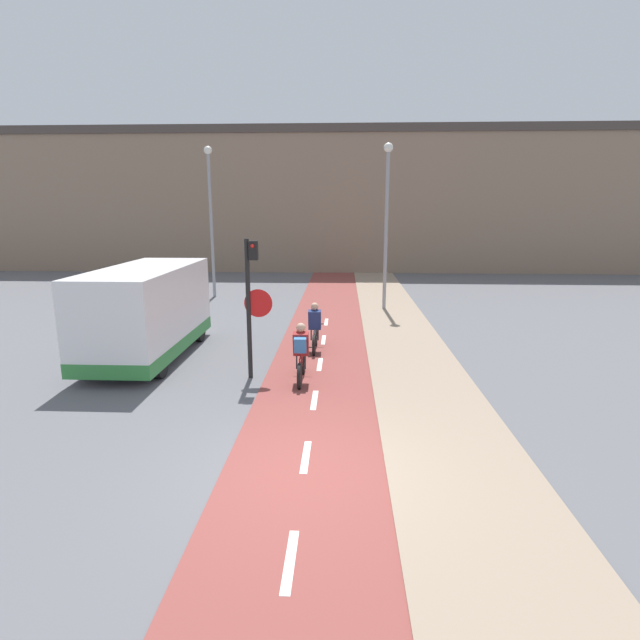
# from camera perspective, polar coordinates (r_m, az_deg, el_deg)

# --- Properties ---
(ground_plane) EXTENTS (120.00, 120.00, 0.00)m
(ground_plane) POSITION_cam_1_polar(r_m,az_deg,el_deg) (8.15, -1.90, -17.13)
(ground_plane) COLOR #5B5B60
(bike_lane) EXTENTS (2.58, 60.00, 0.02)m
(bike_lane) POSITION_cam_1_polar(r_m,az_deg,el_deg) (8.15, -1.90, -17.05)
(bike_lane) COLOR brown
(bike_lane) RESTS_ON ground_plane
(sidewalk_strip) EXTENTS (2.40, 60.00, 0.05)m
(sidewalk_strip) POSITION_cam_1_polar(r_m,az_deg,el_deg) (8.34, 16.21, -16.74)
(sidewalk_strip) COLOR gray
(sidewalk_strip) RESTS_ON ground_plane
(building_row_background) EXTENTS (60.00, 5.20, 8.99)m
(building_row_background) POSITION_cam_1_polar(r_m,az_deg,el_deg) (34.11, 1.71, 13.46)
(building_row_background) COLOR #89705B
(building_row_background) RESTS_ON ground_plane
(traffic_light_pole) EXTENTS (0.67, 0.25, 3.36)m
(traffic_light_pole) POSITION_cam_1_polar(r_m,az_deg,el_deg) (11.86, -7.83, 2.97)
(traffic_light_pole) COLOR black
(traffic_light_pole) RESTS_ON ground_plane
(street_lamp_far) EXTENTS (0.36, 0.36, 6.69)m
(street_lamp_far) POSITION_cam_1_polar(r_m,az_deg,el_deg) (23.47, -12.40, 12.54)
(street_lamp_far) COLOR gray
(street_lamp_far) RESTS_ON ground_plane
(street_lamp_sidewalk) EXTENTS (0.36, 0.36, 6.47)m
(street_lamp_sidewalk) POSITION_cam_1_polar(r_m,az_deg,el_deg) (20.07, 7.63, 12.39)
(street_lamp_sidewalk) COLOR gray
(street_lamp_sidewalk) RESTS_ON ground_plane
(cyclist_near) EXTENTS (0.46, 1.68, 1.43)m
(cyclist_near) POSITION_cam_1_polar(r_m,az_deg,el_deg) (11.78, -2.18, -3.85)
(cyclist_near) COLOR black
(cyclist_near) RESTS_ON ground_plane
(cyclist_far) EXTENTS (0.46, 1.62, 1.42)m
(cyclist_far) POSITION_cam_1_polar(r_m,az_deg,el_deg) (14.35, -0.60, -0.99)
(cyclist_far) COLOR black
(cyclist_far) RESTS_ON ground_plane
(van) EXTENTS (2.04, 5.26, 2.49)m
(van) POSITION_cam_1_polar(r_m,az_deg,el_deg) (14.41, -19.12, 0.69)
(van) COLOR white
(van) RESTS_ON ground_plane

